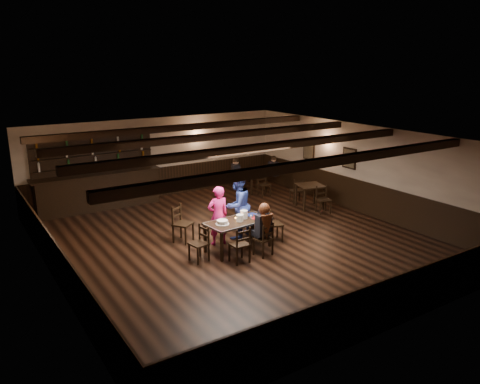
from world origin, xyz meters
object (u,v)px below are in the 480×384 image
dining_table (238,224)px  man_blue (237,206)px  cake (222,222)px  bar_counter (98,186)px  chair_near_right (265,237)px  chair_near_left (241,242)px  woman_pink (218,216)px

dining_table → man_blue: bearing=58.6°
cake → bar_counter: bar_counter is taller
chair_near_right → dining_table: bearing=114.9°
cake → chair_near_left: bearing=-83.8°
dining_table → man_blue: size_ratio=0.96×
dining_table → cake: bearing=-177.5°
chair_near_right → cake: bearing=139.1°
chair_near_right → man_blue: 1.46m
chair_near_right → cake: (-0.78, 0.68, 0.31)m
dining_table → woman_pink: size_ratio=1.10×
dining_table → woman_pink: (-0.23, 0.57, 0.09)m
cake → bar_counter: bearing=105.1°
chair_near_right → woman_pink: bearing=113.8°
man_blue → bar_counter: 5.10m
woman_pink → chair_near_right: bearing=119.6°
chair_near_right → woman_pink: 1.41m
man_blue → woman_pink: bearing=-7.2°
woman_pink → man_blue: 0.69m
chair_near_right → bar_counter: size_ratio=0.21×
cake → woman_pink: bearing=69.1°
dining_table → chair_near_right: (0.32, -0.70, -0.19)m
woman_pink → bar_counter: bar_counter is taller
man_blue → cake: size_ratio=5.30×
bar_counter → woman_pink: bearing=-70.6°
dining_table → man_blue: man_blue is taller
chair_near_right → chair_near_left: bearing=-177.3°
dining_table → woman_pink: woman_pink is taller
chair_near_right → man_blue: size_ratio=0.47×
man_blue → bar_counter: bearing=-81.6°
chair_near_left → man_blue: 1.69m
dining_table → cake: 0.48m
dining_table → man_blue: 0.85m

